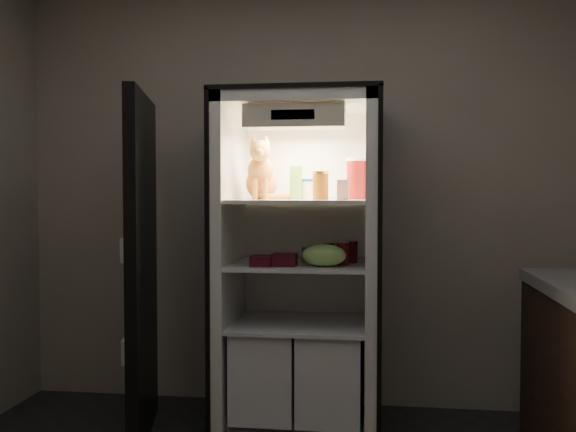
% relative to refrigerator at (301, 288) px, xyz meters
% --- Properties ---
extents(room_shell, '(3.60, 3.60, 3.60)m').
position_rel_refrigerator_xyz_m(room_shell, '(0.00, -1.38, 0.83)').
color(room_shell, white).
rests_on(room_shell, floor).
extents(refrigerator, '(0.90, 0.72, 1.88)m').
position_rel_refrigerator_xyz_m(refrigerator, '(0.00, 0.00, 0.00)').
color(refrigerator, white).
rests_on(refrigerator, floor).
extents(fridge_door, '(0.26, 0.86, 1.85)m').
position_rel_refrigerator_xyz_m(fridge_door, '(-0.83, -0.26, 0.12)').
color(fridge_door, black).
rests_on(fridge_door, floor).
extents(tabby_cat, '(0.30, 0.34, 0.35)m').
position_rel_refrigerator_xyz_m(tabby_cat, '(-0.22, -0.01, 0.63)').
color(tabby_cat, '#C55019').
rests_on(tabby_cat, refrigerator).
extents(parmesan_shaker, '(0.07, 0.07, 0.19)m').
position_rel_refrigerator_xyz_m(parmesan_shaker, '(-0.03, 0.01, 0.59)').
color(parmesan_shaker, '#258933').
rests_on(parmesan_shaker, refrigerator).
extents(mayo_tub, '(0.08, 0.08, 0.11)m').
position_rel_refrigerator_xyz_m(mayo_tub, '(0.03, 0.07, 0.56)').
color(mayo_tub, white).
rests_on(mayo_tub, refrigerator).
extents(salsa_jar, '(0.09, 0.09, 0.15)m').
position_rel_refrigerator_xyz_m(salsa_jar, '(0.12, -0.13, 0.58)').
color(salsa_jar, maroon).
rests_on(salsa_jar, refrigerator).
extents(pepper_jar, '(0.14, 0.14, 0.23)m').
position_rel_refrigerator_xyz_m(pepper_jar, '(0.32, 0.05, 0.61)').
color(pepper_jar, maroon).
rests_on(pepper_jar, refrigerator).
extents(cream_carton, '(0.06, 0.06, 0.11)m').
position_rel_refrigerator_xyz_m(cream_carton, '(0.24, -0.18, 0.55)').
color(cream_carton, silver).
rests_on(cream_carton, refrigerator).
extents(soda_can_a, '(0.06, 0.06, 0.11)m').
position_rel_refrigerator_xyz_m(soda_can_a, '(0.16, 0.00, 0.20)').
color(soda_can_a, black).
rests_on(soda_can_a, refrigerator).
extents(soda_can_b, '(0.07, 0.07, 0.12)m').
position_rel_refrigerator_xyz_m(soda_can_b, '(0.29, -0.01, 0.21)').
color(soda_can_b, black).
rests_on(soda_can_b, refrigerator).
extents(soda_can_c, '(0.07, 0.07, 0.13)m').
position_rel_refrigerator_xyz_m(soda_can_c, '(0.24, -0.14, 0.21)').
color(soda_can_c, black).
rests_on(soda_can_c, refrigerator).
extents(condiment_jar, '(0.07, 0.07, 0.10)m').
position_rel_refrigerator_xyz_m(condiment_jar, '(0.04, -0.03, 0.20)').
color(condiment_jar, '#513D17').
rests_on(condiment_jar, refrigerator).
extents(grape_bag, '(0.23, 0.17, 0.12)m').
position_rel_refrigerator_xyz_m(grape_bag, '(0.15, -0.21, 0.21)').
color(grape_bag, '#75AC50').
rests_on(grape_bag, refrigerator).
extents(berry_box_left, '(0.11, 0.11, 0.06)m').
position_rel_refrigerator_xyz_m(berry_box_left, '(-0.18, -0.25, 0.18)').
color(berry_box_left, '#4C0C1D').
rests_on(berry_box_left, refrigerator).
extents(berry_box_right, '(0.13, 0.13, 0.06)m').
position_rel_refrigerator_xyz_m(berry_box_right, '(-0.06, -0.22, 0.18)').
color(berry_box_right, '#4C0C1D').
rests_on(berry_box_right, refrigerator).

